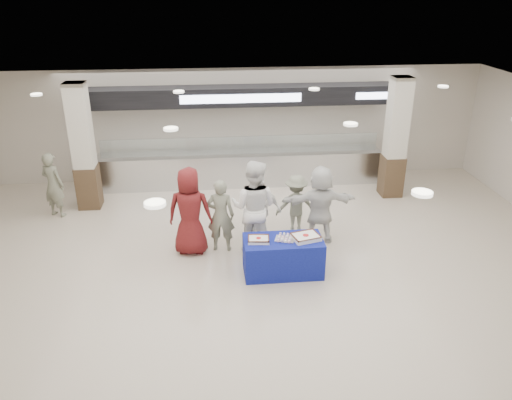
{
  "coord_description": "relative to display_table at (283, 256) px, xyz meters",
  "views": [
    {
      "loc": [
        -0.89,
        -8.0,
        5.37
      ],
      "look_at": [
        0.06,
        1.6,
        1.14
      ],
      "focal_mm": 35.0,
      "sensor_mm": 36.0,
      "label": 1
    }
  ],
  "objects": [
    {
      "name": "display_table",
      "position": [
        0.0,
        0.0,
        0.0
      ],
      "size": [
        1.55,
        0.79,
        0.75
      ],
      "primitive_type": "cube",
      "rotation": [
        0.0,
        0.0,
        0.0
      ],
      "color": "navy",
      "rests_on": "ground"
    },
    {
      "name": "ground",
      "position": [
        -0.49,
        -0.51,
        -0.38
      ],
      "size": [
        14.0,
        14.0,
        0.0
      ],
      "primitive_type": "plane",
      "color": "beige",
      "rests_on": "ground"
    },
    {
      "name": "chef_short",
      "position": [
        -0.32,
        1.34,
        0.46
      ],
      "size": [
        1.05,
        0.77,
        1.66
      ],
      "primitive_type": "imported",
      "rotation": [
        0.0,
        0.0,
        2.72
      ],
      "color": "white",
      "rests_on": "ground"
    },
    {
      "name": "civilian_white",
      "position": [
        1.0,
        1.25,
        0.52
      ],
      "size": [
        1.66,
        0.54,
        1.78
      ],
      "primitive_type": "imported",
      "rotation": [
        0.0,
        0.0,
        3.15
      ],
      "color": "white",
      "rests_on": "ground"
    },
    {
      "name": "sheet_cake_left",
      "position": [
        -0.49,
        -0.02,
        0.42
      ],
      "size": [
        0.44,
        0.36,
        0.09
      ],
      "color": "white",
      "rests_on": "display_table"
    },
    {
      "name": "chef_tall",
      "position": [
        -0.49,
        0.95,
        0.66
      ],
      "size": [
        1.22,
        1.09,
        2.06
      ],
      "primitive_type": "imported",
      "rotation": [
        0.0,
        0.0,
        2.77
      ],
      "color": "white",
      "rests_on": "ground"
    },
    {
      "name": "serving_line",
      "position": [
        -0.48,
        4.89,
        0.78
      ],
      "size": [
        8.7,
        0.85,
        2.8
      ],
      "color": "silver",
      "rests_on": "ground"
    },
    {
      "name": "sheet_cake_right",
      "position": [
        0.44,
        -0.02,
        0.43
      ],
      "size": [
        0.6,
        0.52,
        0.1
      ],
      "color": "white",
      "rests_on": "display_table"
    },
    {
      "name": "soldier_a",
      "position": [
        -1.19,
        1.08,
        0.44
      ],
      "size": [
        0.64,
        0.47,
        1.63
      ],
      "primitive_type": "imported",
      "rotation": [
        0.0,
        0.0,
        3.0
      ],
      "color": "slate",
      "rests_on": "ground"
    },
    {
      "name": "column_left",
      "position": [
        -4.49,
        3.69,
        1.15
      ],
      "size": [
        0.55,
        0.55,
        3.2
      ],
      "color": "#3A291A",
      "rests_on": "ground"
    },
    {
      "name": "column_right",
      "position": [
        3.51,
        3.69,
        1.15
      ],
      "size": [
        0.55,
        0.55,
        3.2
      ],
      "color": "#3A291A",
      "rests_on": "ground"
    },
    {
      "name": "soldier_bg",
      "position": [
        -5.2,
        3.22,
        0.44
      ],
      "size": [
        0.71,
        0.62,
        1.64
      ],
      "primitive_type": "imported",
      "rotation": [
        0.0,
        0.0,
        2.67
      ],
      "color": "slate",
      "rests_on": "ground"
    },
    {
      "name": "civilian_maroon",
      "position": [
        -1.83,
        1.04,
        0.58
      ],
      "size": [
        1.0,
        0.72,
        1.92
      ],
      "primitive_type": "imported",
      "rotation": [
        0.0,
        0.0,
        3.02
      ],
      "color": "maroon",
      "rests_on": "ground"
    },
    {
      "name": "cupcake_tray",
      "position": [
        0.03,
        0.01,
        0.4
      ],
      "size": [
        0.43,
        0.37,
        0.06
      ],
      "color": "#A5A4A9",
      "rests_on": "display_table"
    },
    {
      "name": "soldier_b",
      "position": [
        0.55,
        1.72,
        0.33
      ],
      "size": [
        0.93,
        0.55,
        1.42
      ],
      "primitive_type": "imported",
      "rotation": [
        0.0,
        0.0,
        3.17
      ],
      "color": "slate",
      "rests_on": "ground"
    }
  ]
}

